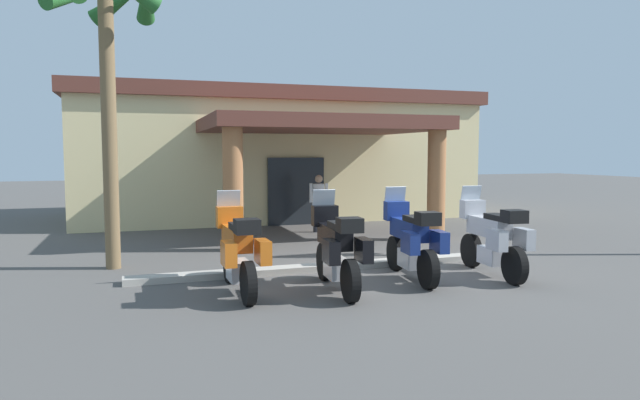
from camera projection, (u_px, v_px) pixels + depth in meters
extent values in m
plane|color=#514F4C|center=(403.00, 269.00, 10.89)|extent=(80.00, 80.00, 0.00)
cube|color=beige|center=(272.00, 161.00, 20.55)|extent=(13.36, 6.66, 3.89)
cube|color=#1E2328|center=(296.00, 191.00, 17.54)|extent=(1.80, 0.14, 2.10)
cube|color=brown|center=(317.00, 125.00, 15.30)|extent=(6.15, 4.62, 0.35)
cylinder|color=#9E663D|center=(233.00, 189.00, 12.87)|extent=(0.47, 0.47, 2.83)
cylinder|color=#9E663D|center=(436.00, 185.00, 14.50)|extent=(0.47, 0.47, 2.83)
cube|color=brown|center=(271.00, 101.00, 20.37)|extent=(13.77, 7.07, 0.44)
cylinder|color=black|center=(230.00, 264.00, 9.76)|extent=(0.14, 0.66, 0.66)
cylinder|color=black|center=(248.00, 283.00, 8.30)|extent=(0.14, 0.66, 0.66)
cube|color=silver|center=(239.00, 271.00, 9.00)|extent=(0.32, 0.56, 0.32)
cube|color=orange|center=(236.00, 238.00, 9.10)|extent=(0.30, 1.15, 0.34)
cube|color=black|center=(241.00, 227.00, 8.75)|extent=(0.28, 0.60, 0.10)
cube|color=orange|center=(229.00, 217.00, 9.67)|extent=(0.44, 0.24, 0.36)
cube|color=#B2BCC6|center=(228.00, 200.00, 9.72)|extent=(0.40, 0.12, 0.36)
cube|color=orange|center=(229.00, 254.00, 8.32)|extent=(0.18, 0.44, 0.36)
cube|color=orange|center=(263.00, 252.00, 8.49)|extent=(0.18, 0.44, 0.36)
cube|color=black|center=(247.00, 226.00, 8.27)|extent=(0.36, 0.32, 0.22)
cylinder|color=black|center=(324.00, 261.00, 9.96)|extent=(0.20, 0.67, 0.66)
cylinder|color=black|center=(350.00, 281.00, 8.46)|extent=(0.20, 0.67, 0.66)
cube|color=silver|center=(337.00, 268.00, 9.18)|extent=(0.37, 0.59, 0.32)
cube|color=black|center=(334.00, 236.00, 9.28)|extent=(0.40, 1.17, 0.34)
cube|color=black|center=(340.00, 225.00, 8.93)|extent=(0.33, 0.62, 0.10)
cube|color=black|center=(325.00, 216.00, 9.87)|extent=(0.46, 0.28, 0.36)
cube|color=#B2BCC6|center=(324.00, 199.00, 9.92)|extent=(0.41, 0.15, 0.36)
cube|color=black|center=(331.00, 252.00, 8.50)|extent=(0.22, 0.45, 0.36)
cube|color=black|center=(364.00, 250.00, 8.63)|extent=(0.22, 0.45, 0.36)
cube|color=black|center=(350.00, 225.00, 8.44)|extent=(0.39, 0.35, 0.22)
cylinder|color=black|center=(396.00, 253.00, 10.79)|extent=(0.22, 0.67, 0.66)
cylinder|color=black|center=(428.00, 269.00, 9.28)|extent=(0.22, 0.67, 0.66)
cube|color=silver|center=(411.00, 259.00, 10.01)|extent=(0.38, 0.59, 0.32)
cube|color=navy|center=(408.00, 229.00, 10.11)|extent=(0.43, 1.18, 0.34)
cube|color=black|center=(416.00, 219.00, 9.75)|extent=(0.35, 0.63, 0.10)
cube|color=navy|center=(396.00, 211.00, 10.70)|extent=(0.46, 0.29, 0.36)
cube|color=#B2BCC6|center=(395.00, 196.00, 10.76)|extent=(0.41, 0.16, 0.36)
cube|color=navy|center=(410.00, 243.00, 9.34)|extent=(0.23, 0.46, 0.36)
cube|color=navy|center=(439.00, 242.00, 9.45)|extent=(0.23, 0.46, 0.36)
cube|color=black|center=(428.00, 219.00, 9.26)|extent=(0.39, 0.36, 0.22)
cylinder|color=black|center=(471.00, 250.00, 11.10)|extent=(0.22, 0.67, 0.66)
cylinder|color=black|center=(515.00, 266.00, 9.59)|extent=(0.22, 0.67, 0.66)
cube|color=silver|center=(492.00, 255.00, 10.31)|extent=(0.38, 0.59, 0.32)
cube|color=#B2B2B7|center=(489.00, 227.00, 10.42)|extent=(0.43, 1.18, 0.34)
cube|color=black|center=(499.00, 217.00, 10.06)|extent=(0.35, 0.63, 0.10)
cube|color=#B2B2B7|center=(472.00, 209.00, 11.01)|extent=(0.47, 0.29, 0.36)
cube|color=#B2BCC6|center=(471.00, 195.00, 11.06)|extent=(0.41, 0.16, 0.36)
cube|color=#B2B2B7|center=(497.00, 240.00, 9.64)|extent=(0.23, 0.46, 0.36)
cube|color=#B2B2B7|center=(524.00, 239.00, 9.75)|extent=(0.23, 0.46, 0.36)
cube|color=black|center=(514.00, 216.00, 9.57)|extent=(0.39, 0.36, 0.22)
cylinder|color=black|center=(316.00, 218.00, 15.95)|extent=(0.14, 0.14, 0.81)
cylinder|color=black|center=(322.00, 218.00, 15.96)|extent=(0.14, 0.14, 0.81)
cylinder|color=white|center=(319.00, 194.00, 15.89)|extent=(0.32, 0.32, 0.57)
cylinder|color=white|center=(311.00, 193.00, 15.88)|extent=(0.09, 0.09, 0.54)
cylinder|color=white|center=(327.00, 193.00, 15.91)|extent=(0.09, 0.09, 0.54)
sphere|color=tan|center=(319.00, 179.00, 15.86)|extent=(0.22, 0.22, 0.22)
cylinder|color=brown|center=(109.00, 137.00, 10.76)|extent=(0.28, 0.28, 5.11)
cube|color=#ADA89E|center=(345.00, 266.00, 10.93)|extent=(8.20, 0.36, 0.12)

